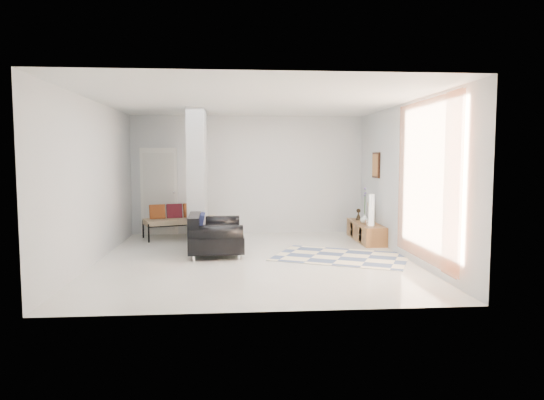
{
  "coord_description": "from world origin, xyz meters",
  "views": [
    {
      "loc": [
        -0.35,
        -8.56,
        1.82
      ],
      "look_at": [
        0.38,
        0.6,
        1.01
      ],
      "focal_mm": 32.0,
      "sensor_mm": 36.0,
      "label": 1
    }
  ],
  "objects": [
    {
      "name": "wall_right",
      "position": [
        2.75,
        0.0,
        1.4
      ],
      "size": [
        0.0,
        6.0,
        6.0
      ],
      "primitive_type": "plane",
      "rotation": [
        1.57,
        0.0,
        -1.57
      ],
      "color": "silver",
      "rests_on": "ground"
    },
    {
      "name": "floor",
      "position": [
        0.0,
        0.0,
        0.0
      ],
      "size": [
        6.0,
        6.0,
        0.0
      ],
      "primitive_type": "plane",
      "color": "beige",
      "rests_on": "ground"
    },
    {
      "name": "hallway_door",
      "position": [
        -2.1,
        2.96,
        1.02
      ],
      "size": [
        0.85,
        0.06,
        2.04
      ],
      "primitive_type": "cube",
      "color": "white",
      "rests_on": "floor"
    },
    {
      "name": "curtain",
      "position": [
        2.67,
        -1.15,
        1.45
      ],
      "size": [
        0.0,
        2.55,
        2.55
      ],
      "primitive_type": "plane",
      "rotation": [
        1.57,
        0.0,
        1.57
      ],
      "color": "orange",
      "rests_on": "wall_right"
    },
    {
      "name": "area_rug",
      "position": [
        1.6,
        0.04,
        0.01
      ],
      "size": [
        2.78,
        2.4,
        0.01
      ],
      "primitive_type": "cube",
      "rotation": [
        0.0,
        0.0,
        -0.44
      ],
      "color": "beige",
      "rests_on": "floor"
    },
    {
      "name": "bronze_figurine",
      "position": [
        2.47,
        2.15,
        0.53
      ],
      "size": [
        0.15,
        0.15,
        0.26
      ],
      "primitive_type": null,
      "rotation": [
        0.0,
        0.0,
        -0.16
      ],
      "color": "black",
      "rests_on": "media_console"
    },
    {
      "name": "vase",
      "position": [
        2.47,
        1.64,
        0.5
      ],
      "size": [
        0.22,
        0.22,
        0.2
      ],
      "primitive_type": "imported",
      "rotation": [
        0.0,
        0.0,
        -0.17
      ],
      "color": "white",
      "rests_on": "media_console"
    },
    {
      "name": "wall_back",
      "position": [
        0.0,
        3.0,
        1.4
      ],
      "size": [
        6.0,
        0.0,
        6.0
      ],
      "primitive_type": "plane",
      "rotation": [
        1.57,
        0.0,
        0.0
      ],
      "color": "silver",
      "rests_on": "ground"
    },
    {
      "name": "wall_art",
      "position": [
        2.72,
        1.7,
        1.65
      ],
      "size": [
        0.04,
        0.45,
        0.55
      ],
      "primitive_type": "cube",
      "color": "#381B0F",
      "rests_on": "wall_right"
    },
    {
      "name": "daybed",
      "position": [
        -1.55,
        2.47,
        0.42
      ],
      "size": [
        1.81,
        1.23,
        0.77
      ],
      "rotation": [
        0.0,
        0.0,
        0.35
      ],
      "color": "black",
      "rests_on": "floor"
    },
    {
      "name": "partition_column",
      "position": [
        -1.1,
        1.6,
        1.4
      ],
      "size": [
        0.35,
        1.2,
        2.8
      ],
      "primitive_type": "cube",
      "color": "#999DA0",
      "rests_on": "floor"
    },
    {
      "name": "wall_left",
      "position": [
        -2.75,
        0.0,
        1.4
      ],
      "size": [
        0.0,
        6.0,
        6.0
      ],
      "primitive_type": "plane",
      "rotation": [
        1.57,
        0.0,
        1.57
      ],
      "color": "silver",
      "rests_on": "ground"
    },
    {
      "name": "ceiling",
      "position": [
        0.0,
        0.0,
        2.8
      ],
      "size": [
        6.0,
        6.0,
        0.0
      ],
      "primitive_type": "plane",
      "rotation": [
        3.14,
        0.0,
        0.0
      ],
      "color": "white",
      "rests_on": "wall_back"
    },
    {
      "name": "loveseat",
      "position": [
        -0.76,
        0.67,
        0.35
      ],
      "size": [
        1.05,
        1.73,
        0.76
      ],
      "rotation": [
        0.0,
        0.0,
        0.03
      ],
      "color": "silver",
      "rests_on": "floor"
    },
    {
      "name": "cylinder_lamp",
      "position": [
        2.5,
        1.22,
        0.73
      ],
      "size": [
        0.12,
        0.12,
        0.65
      ],
      "primitive_type": "cylinder",
      "color": "silver",
      "rests_on": "media_console"
    },
    {
      "name": "wall_front",
      "position": [
        0.0,
        -3.0,
        1.4
      ],
      "size": [
        6.0,
        0.0,
        6.0
      ],
      "primitive_type": "plane",
      "rotation": [
        -1.57,
        0.0,
        0.0
      ],
      "color": "silver",
      "rests_on": "ground"
    },
    {
      "name": "media_console",
      "position": [
        2.52,
        1.7,
        0.21
      ],
      "size": [
        0.45,
        1.69,
        0.8
      ],
      "color": "brown",
      "rests_on": "floor"
    }
  ]
}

